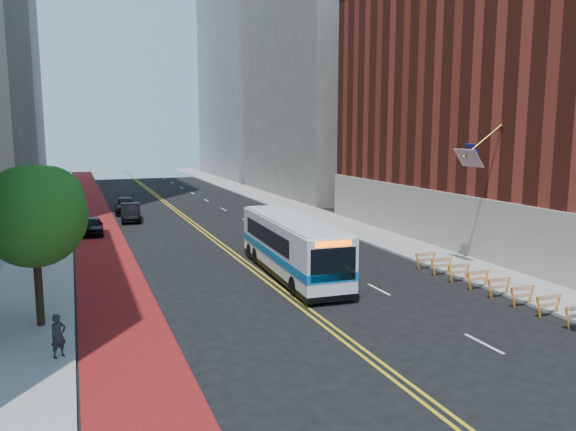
% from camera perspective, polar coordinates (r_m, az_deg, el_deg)
% --- Properties ---
extents(ground, '(160.00, 160.00, 0.00)m').
position_cam_1_polar(ground, '(22.57, 6.25, -12.67)').
color(ground, black).
rests_on(ground, ground).
extents(sidewalk_left, '(4.00, 140.00, 0.15)m').
position_cam_1_polar(sidewalk_left, '(49.36, -23.36, -1.51)').
color(sidewalk_left, gray).
rests_on(sidewalk_left, ground).
extents(sidewalk_right, '(4.00, 140.00, 0.15)m').
position_cam_1_polar(sidewalk_right, '(53.89, 3.02, -0.00)').
color(sidewalk_right, gray).
rests_on(sidewalk_right, ground).
extents(bus_lane_paint, '(3.60, 140.00, 0.01)m').
position_cam_1_polar(bus_lane_paint, '(49.35, -18.83, -1.35)').
color(bus_lane_paint, maroon).
rests_on(bus_lane_paint, ground).
extents(center_line_inner, '(0.14, 140.00, 0.01)m').
position_cam_1_polar(center_line_inner, '(50.24, -9.78, -0.84)').
color(center_line_inner, gold).
rests_on(center_line_inner, ground).
extents(center_line_outer, '(0.14, 140.00, 0.01)m').
position_cam_1_polar(center_line_outer, '(50.31, -9.38, -0.81)').
color(center_line_outer, gold).
rests_on(center_line_outer, ground).
extents(lane_dashes, '(0.14, 98.20, 0.01)m').
position_cam_1_polar(lane_dashes, '(59.04, -6.57, 0.65)').
color(lane_dashes, silver).
rests_on(lane_dashes, ground).
extents(brick_building, '(18.73, 36.00, 22.00)m').
position_cam_1_polar(brick_building, '(44.15, 25.41, 11.45)').
color(brick_building, '#5C1F14').
rests_on(brick_building, ground).
extents(midrise_right_near, '(18.00, 26.00, 40.00)m').
position_cam_1_polar(midrise_right_near, '(75.17, 5.33, 17.67)').
color(midrise_right_near, slate).
rests_on(midrise_right_near, ground).
extents(midrise_right_far, '(20.00, 28.00, 55.00)m').
position_cam_1_polar(midrise_right_far, '(104.16, -1.85, 19.35)').
color(midrise_right_far, gray).
rests_on(midrise_right_far, ground).
extents(construction_barriers, '(1.42, 10.91, 1.00)m').
position_cam_1_polar(construction_barriers, '(30.28, 19.66, -6.22)').
color(construction_barriers, orange).
rests_on(construction_barriers, ground).
extents(street_tree, '(4.20, 4.20, 6.70)m').
position_cam_1_polar(street_tree, '(24.94, -24.30, 0.34)').
color(street_tree, black).
rests_on(street_tree, sidewalk_left).
extents(transit_bus, '(3.17, 12.10, 3.30)m').
position_cam_1_polar(transit_bus, '(31.89, 0.33, -3.04)').
color(transit_bus, silver).
rests_on(transit_bus, ground).
extents(car_a, '(1.77, 4.11, 1.38)m').
position_cam_1_polar(car_a, '(47.02, -19.26, -1.00)').
color(car_a, black).
rests_on(car_a, ground).
extents(car_b, '(2.09, 4.93, 1.58)m').
position_cam_1_polar(car_b, '(52.96, -15.68, 0.31)').
color(car_b, black).
rests_on(car_b, ground).
extents(car_c, '(2.45, 5.40, 1.53)m').
position_cam_1_polar(car_c, '(58.12, -16.16, 0.99)').
color(car_c, black).
rests_on(car_c, ground).
extents(pedestrian, '(0.69, 0.62, 1.58)m').
position_cam_1_polar(pedestrian, '(22.01, -22.30, -11.24)').
color(pedestrian, black).
rests_on(pedestrian, sidewalk_left).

